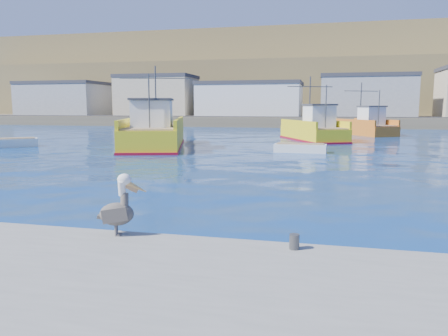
# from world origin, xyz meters

# --- Properties ---
(ground) EXTENTS (260.00, 260.00, 0.00)m
(ground) POSITION_xyz_m (0.00, 0.00, 0.00)
(ground) COLOR navy
(ground) RESTS_ON ground
(dock_bollards) EXTENTS (36.20, 0.20, 0.30)m
(dock_bollards) POSITION_xyz_m (0.60, -3.40, 0.65)
(dock_bollards) COLOR #4C4C4C
(dock_bollards) RESTS_ON dock
(far_shore) EXTENTS (200.00, 81.00, 24.00)m
(far_shore) POSITION_xyz_m (0.00, 109.20, 8.98)
(far_shore) COLOR brown
(far_shore) RESTS_ON ground
(trawler_yellow_a) EXTENTS (7.81, 13.61, 6.72)m
(trawler_yellow_a) POSITION_xyz_m (-10.11, 21.62, 1.13)
(trawler_yellow_a) COLOR yellow
(trawler_yellow_a) RESTS_ON ground
(trawler_yellow_b) EXTENTS (7.22, 10.49, 6.34)m
(trawler_yellow_b) POSITION_xyz_m (2.34, 31.93, 0.97)
(trawler_yellow_b) COLOR yellow
(trawler_yellow_b) RESTS_ON ground
(boat_orange) EXTENTS (7.19, 9.17, 6.13)m
(boat_orange) POSITION_xyz_m (8.02, 42.03, 1.05)
(boat_orange) COLOR #C7641B
(boat_orange) RESTS_ON ground
(skiff_left) EXTENTS (4.13, 3.83, 0.91)m
(skiff_left) POSITION_xyz_m (-21.72, 18.95, 0.29)
(skiff_left) COLOR silver
(skiff_left) RESTS_ON ground
(skiff_mid) EXTENTS (3.75, 1.42, 0.81)m
(skiff_mid) POSITION_xyz_m (1.74, 20.13, 0.26)
(skiff_mid) COLOR silver
(skiff_mid) RESTS_ON ground
(pelican) EXTENTS (1.07, 0.66, 1.35)m
(pelican) POSITION_xyz_m (-0.81, -3.29, 1.08)
(pelican) COLOR #595451
(pelican) RESTS_ON dock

